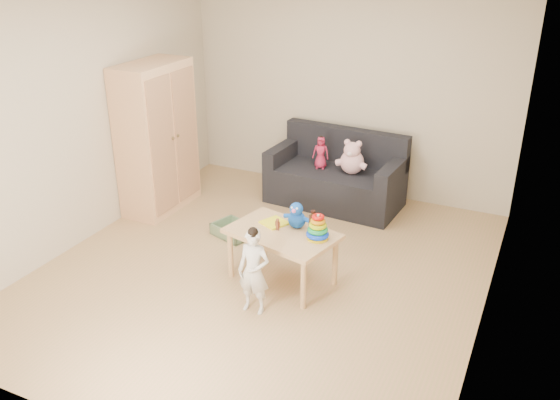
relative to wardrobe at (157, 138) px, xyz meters
The scene contains 13 objects.
room 1.98m from the wardrobe, 24.60° to the right, with size 4.50×4.50×4.50m.
wardrobe is the anchor object (origin of this frame).
sofa 2.14m from the wardrobe, 27.55° to the left, with size 1.54×0.77×0.43m, color black.
play_table 2.25m from the wardrobe, 24.10° to the right, with size 0.96×0.61×0.51m, color #E2AF7C.
storage_bin 1.41m from the wardrobe, 14.54° to the right, with size 0.42×0.31×0.13m, color #65825E, non-canonical shape.
toddler 2.48m from the wardrobe, 35.84° to the right, with size 0.28×0.19×0.75m, color silver.
pink_bear 2.23m from the wardrobe, 24.53° to the left, with size 0.30×0.25×0.34m, color #FFBBC6, non-canonical shape.
doll 1.89m from the wardrobe, 29.45° to the left, with size 0.19×0.13×0.38m, color #C2244B.
ring_stacker 2.49m from the wardrobe, 20.65° to the right, with size 0.20×0.20×0.23m.
brown_bottle 2.39m from the wardrobe, 19.58° to the right, with size 0.08×0.08×0.22m.
blue_plush 2.21m from the wardrobe, 19.91° to the right, with size 0.21×0.17×0.25m, color blue, non-canonical shape.
wooden_figure 2.14m from the wardrobe, 24.36° to the right, with size 0.05×0.04×0.12m, color brown, non-canonical shape.
yellow_book 2.03m from the wardrobe, 22.53° to the right, with size 0.21×0.21×0.02m, color #FFF71A.
Camera 1 is at (2.24, -4.38, 2.95)m, focal length 38.00 mm.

